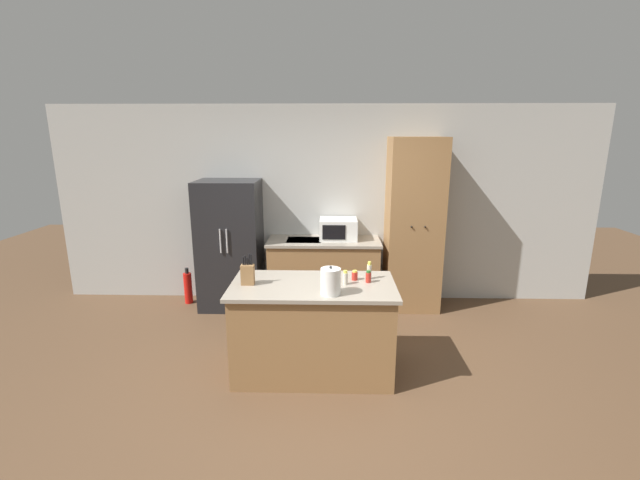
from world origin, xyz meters
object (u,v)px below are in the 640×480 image
object	(u,v)px
refrigerator	(230,245)
spice_bottle_short_red	(345,278)
spice_bottle_amber_oil	(369,271)
spice_bottle_green_herb	(368,277)
spice_bottle_tall_dark	(355,275)
knife_block	(248,274)
fire_extinguisher	(188,287)
microwave	(338,229)
pantry_cabinet	(414,225)
kettle	(331,281)

from	to	relation	value
refrigerator	spice_bottle_short_red	world-z (taller)	refrigerator
spice_bottle_amber_oil	spice_bottle_green_herb	size ratio (longest dim) A/B	1.47
spice_bottle_tall_dark	spice_bottle_amber_oil	bearing A→B (deg)	13.66
spice_bottle_short_red	knife_block	bearing A→B (deg)	-178.47
refrigerator	spice_bottle_amber_oil	xyz separation A→B (m)	(1.67, -1.46, 0.14)
refrigerator	spice_bottle_short_red	size ratio (longest dim) A/B	12.58
spice_bottle_short_red	fire_extinguisher	bearing A→B (deg)	140.91
microwave	fire_extinguisher	size ratio (longest dim) A/B	0.97
microwave	knife_block	xyz separation A→B (m)	(-0.85, -1.73, -0.04)
pantry_cabinet	spice_bottle_amber_oil	size ratio (longest dim) A/B	13.00
knife_block	refrigerator	bearing A→B (deg)	108.40
spice_bottle_tall_dark	pantry_cabinet	bearing A→B (deg)	61.44
pantry_cabinet	knife_block	bearing A→B (deg)	-137.36
pantry_cabinet	kettle	size ratio (longest dim) A/B	8.60
spice_bottle_green_herb	spice_bottle_amber_oil	bearing A→B (deg)	80.84
refrigerator	spice_bottle_tall_dark	xyz separation A→B (m)	(1.53, -1.49, 0.10)
refrigerator	microwave	size ratio (longest dim) A/B	3.46
microwave	spice_bottle_tall_dark	size ratio (longest dim) A/B	5.14
knife_block	spice_bottle_amber_oil	size ratio (longest dim) A/B	1.70
microwave	kettle	bearing A→B (deg)	-92.83
knife_block	spice_bottle_short_red	bearing A→B (deg)	1.53
spice_bottle_amber_oil	knife_block	bearing A→B (deg)	-170.87
spice_bottle_green_herb	spice_bottle_tall_dark	bearing A→B (deg)	152.13
spice_bottle_tall_dark	spice_bottle_short_red	size ratio (longest dim) A/B	0.71
pantry_cabinet	spice_bottle_tall_dark	distance (m)	1.74
pantry_cabinet	spice_bottle_amber_oil	world-z (taller)	pantry_cabinet
microwave	spice_bottle_green_herb	xyz separation A→B (m)	(0.25, -1.65, -0.09)
spice_bottle_tall_dark	kettle	xyz separation A→B (m)	(-0.23, -0.38, 0.07)
refrigerator	microwave	distance (m)	1.41
spice_bottle_amber_oil	spice_bottle_short_red	bearing A→B (deg)	-145.97
knife_block	spice_bottle_tall_dark	distance (m)	1.00
pantry_cabinet	fire_extinguisher	world-z (taller)	pantry_cabinet
spice_bottle_amber_oil	fire_extinguisher	xyz separation A→B (m)	(-2.28, 1.51, -0.75)
microwave	kettle	size ratio (longest dim) A/B	1.88
spice_bottle_short_red	kettle	world-z (taller)	kettle
pantry_cabinet	spice_bottle_tall_dark	size ratio (longest dim) A/B	23.51
knife_block	spice_bottle_tall_dark	size ratio (longest dim) A/B	3.08
kettle	knife_block	bearing A→B (deg)	163.15
pantry_cabinet	microwave	distance (m)	0.96
knife_block	kettle	size ratio (longest dim) A/B	1.13
spice_bottle_tall_dark	knife_block	bearing A→B (deg)	-171.52
refrigerator	spice_bottle_green_herb	xyz separation A→B (m)	(1.65, -1.56, 0.11)
refrigerator	spice_bottle_amber_oil	distance (m)	2.22
knife_block	fire_extinguisher	world-z (taller)	knife_block
spice_bottle_short_red	spice_bottle_amber_oil	xyz separation A→B (m)	(0.23, 0.16, 0.02)
fire_extinguisher	knife_block	bearing A→B (deg)	-55.52
microwave	knife_block	size ratio (longest dim) A/B	1.67
spice_bottle_tall_dark	fire_extinguisher	world-z (taller)	spice_bottle_tall_dark
microwave	spice_bottle_amber_oil	size ratio (longest dim) A/B	2.84
microwave	fire_extinguisher	distance (m)	2.17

